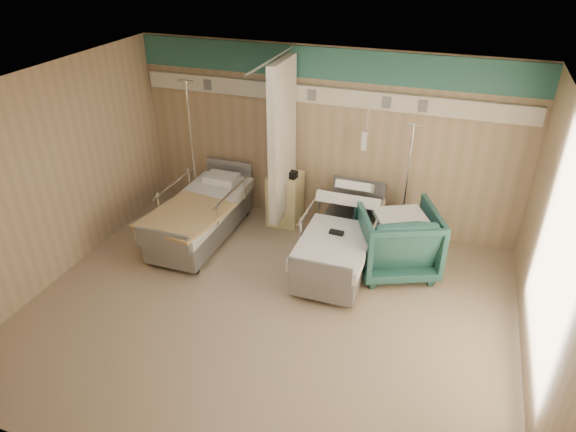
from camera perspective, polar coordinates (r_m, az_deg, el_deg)
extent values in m
cube|color=gray|center=(6.62, -2.25, -10.47)|extent=(6.00, 5.00, 0.00)
cube|color=tan|center=(7.98, 4.15, 8.48)|extent=(6.00, 0.04, 2.80)
cube|color=tan|center=(4.08, -16.03, -16.32)|extent=(6.00, 0.04, 2.80)
cube|color=tan|center=(7.38, -24.79, 3.91)|extent=(0.04, 5.00, 2.80)
cube|color=tan|center=(5.61, 27.46, -4.85)|extent=(0.04, 5.00, 2.80)
cube|color=silver|center=(5.28, -2.85, 13.50)|extent=(6.00, 5.00, 0.04)
cube|color=#2D6A61|center=(7.63, 4.43, 16.52)|extent=(6.00, 0.04, 0.45)
cube|color=silver|center=(7.71, 4.24, 13.21)|extent=(5.88, 0.08, 0.25)
cylinder|color=silver|center=(6.91, -1.72, 17.02)|extent=(0.03, 1.80, 0.03)
cube|color=beige|center=(7.59, -0.63, 8.32)|extent=(0.12, 0.90, 2.35)
cube|color=beige|center=(8.27, -0.33, 1.93)|extent=(0.50, 0.48, 0.85)
imported|color=#21524C|center=(7.24, 11.96, -2.58)|extent=(1.37, 1.39, 0.97)
cube|color=silver|center=(7.00, 12.60, 1.09)|extent=(0.84, 0.81, 0.07)
cylinder|color=silver|center=(8.17, 12.29, -2.52)|extent=(0.34, 0.34, 0.03)
cylinder|color=silver|center=(7.73, 13.00, 3.28)|extent=(0.03, 0.03, 1.87)
cylinder|color=silver|center=(7.38, 13.82, 9.80)|extent=(0.22, 0.03, 0.03)
cylinder|color=silver|center=(8.92, -9.94, 0.67)|extent=(0.40, 0.40, 0.03)
cylinder|color=silver|center=(8.45, -10.58, 7.21)|extent=(0.04, 0.04, 2.23)
cylinder|color=silver|center=(8.11, -11.31, 14.52)|extent=(0.27, 0.03, 0.03)
cube|color=black|center=(6.95, 5.41, -1.84)|extent=(0.20, 0.09, 0.04)
cube|color=tan|center=(7.47, -11.30, 0.07)|extent=(1.14, 1.35, 0.04)
cube|color=black|center=(7.97, 0.29, 4.67)|extent=(0.22, 0.17, 0.11)
cylinder|color=white|center=(8.16, -1.50, 5.40)|extent=(0.12, 0.12, 0.14)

